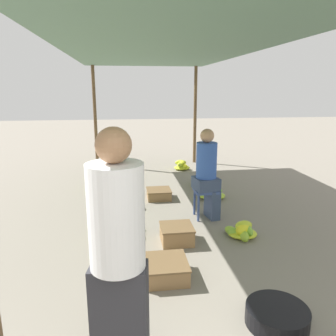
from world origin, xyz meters
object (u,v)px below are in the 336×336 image
(banana_pile_left_0, at_px, (100,186))
(banana_pile_right_3, at_px, (212,193))
(vendor_foreground, at_px, (118,253))
(banana_pile_left_1, at_px, (121,228))
(stool, at_px, (206,195))
(banana_pile_right_1, at_px, (242,231))
(crate_far, at_px, (165,269))
(banana_pile_left_2, at_px, (125,202))
(basin_black, at_px, (277,316))
(banana_pile_right_0, at_px, (181,165))
(banana_pile_right_2, at_px, (202,182))
(crate_near, at_px, (177,234))
(vendor_seated, at_px, (208,172))
(crate_mid, at_px, (159,194))
(banana_pile_left_3, at_px, (114,169))

(banana_pile_left_0, relative_size, banana_pile_right_3, 1.07)
(vendor_foreground, bearing_deg, banana_pile_left_1, 90.30)
(stool, xyz_separation_m, banana_pile_right_1, (0.31, -0.74, -0.27))
(banana_pile_left_0, bearing_deg, crate_far, -74.92)
(banana_pile_left_2, bearing_deg, banana_pile_left_1, -93.76)
(basin_black, relative_size, crate_far, 1.11)
(banana_pile_right_0, bearing_deg, banana_pile_right_1, -87.91)
(stool, height_order, crate_far, stool)
(crate_far, bearing_deg, banana_pile_left_0, 105.08)
(stool, xyz_separation_m, banana_pile_left_1, (-1.26, -0.43, -0.27))
(vendor_foreground, height_order, crate_far, vendor_foreground)
(banana_pile_right_0, bearing_deg, basin_black, -91.63)
(banana_pile_left_2, relative_size, banana_pile_right_1, 1.40)
(banana_pile_left_1, xyz_separation_m, banana_pile_right_2, (1.59, 2.05, -0.00))
(stool, xyz_separation_m, banana_pile_right_3, (0.34, 0.88, -0.27))
(banana_pile_right_1, relative_size, crate_near, 1.12)
(vendor_seated, xyz_separation_m, banana_pile_left_2, (-1.21, 0.62, -0.63))
(banana_pile_right_0, distance_m, crate_mid, 2.19)
(vendor_seated, distance_m, basin_black, 2.42)
(banana_pile_right_0, distance_m, banana_pile_right_1, 3.76)
(banana_pile_left_2, xyz_separation_m, banana_pile_right_1, (1.50, -1.36, 0.01))
(banana_pile_left_2, height_order, banana_pile_right_2, banana_pile_right_2)
(banana_pile_right_1, bearing_deg, vendor_foreground, -129.97)
(vendor_seated, height_order, basin_black, vendor_seated)
(vendor_seated, distance_m, banana_pile_right_2, 1.77)
(banana_pile_right_2, height_order, crate_far, banana_pile_right_2)
(banana_pile_right_1, distance_m, crate_mid, 1.93)
(vendor_foreground, xyz_separation_m, stool, (1.25, 2.60, -0.52))
(banana_pile_left_1, bearing_deg, crate_far, -67.94)
(banana_pile_left_1, height_order, banana_pile_right_1, banana_pile_left_1)
(vendor_seated, xyz_separation_m, banana_pile_right_0, (0.15, 3.02, -0.60))
(basin_black, xyz_separation_m, banana_pile_left_2, (-1.21, 2.96, 0.00))
(banana_pile_left_0, bearing_deg, banana_pile_right_1, -49.96)
(stool, relative_size, banana_pile_left_0, 0.88)
(banana_pile_right_1, xyz_separation_m, banana_pile_right_3, (0.03, 1.61, -0.01))
(banana_pile_left_2, relative_size, banana_pile_right_3, 1.35)
(banana_pile_left_1, height_order, banana_pile_right_2, banana_pile_left_1)
(basin_black, xyz_separation_m, banana_pile_left_3, (-1.44, 5.25, 0.01))
(crate_far, bearing_deg, banana_pile_right_0, 77.82)
(banana_pile_right_2, distance_m, crate_near, 2.54)
(vendor_foreground, relative_size, banana_pile_right_2, 2.81)
(vendor_foreground, bearing_deg, crate_near, 69.49)
(crate_near, distance_m, crate_far, 0.83)
(banana_pile_left_0, height_order, crate_far, banana_pile_left_0)
(stool, xyz_separation_m, crate_far, (-0.81, -1.54, -0.26))
(stool, relative_size, crate_far, 0.95)
(banana_pile_left_0, height_order, banana_pile_right_1, banana_pile_left_0)
(banana_pile_right_0, bearing_deg, crate_near, -100.98)
(banana_pile_right_3, relative_size, crate_mid, 1.13)
(basin_black, height_order, crate_far, crate_far)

